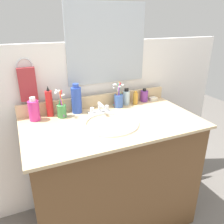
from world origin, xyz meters
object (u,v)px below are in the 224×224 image
at_px(faucet, 100,109).
at_px(cup_blue_plastic, 118,100).
at_px(bottle_gel_clear, 126,97).
at_px(bottle_soap_pink, 34,110).
at_px(bottle_oil_amber, 135,98).
at_px(bottle_cream_purple, 144,96).
at_px(hand_towel, 28,84).
at_px(bottle_shampoo_blue, 76,100).
at_px(bottle_spray_red, 49,103).
at_px(soap_bar, 153,99).
at_px(cup_green, 62,110).

xyz_separation_m(faucet, cup_blue_plastic, (0.17, 0.06, 0.03)).
distance_m(bottle_gel_clear, bottle_soap_pink, 0.68).
relative_size(bottle_oil_amber, bottle_cream_purple, 1.03).
relative_size(hand_towel, bottle_shampoo_blue, 1.05).
bearing_deg(cup_blue_plastic, bottle_spray_red, 176.18).
distance_m(faucet, bottle_gel_clear, 0.27).
xyz_separation_m(bottle_gel_clear, soap_bar, (0.24, -0.00, -0.05)).
bearing_deg(hand_towel, bottle_gel_clear, -5.31).
relative_size(bottle_spray_red, cup_blue_plastic, 1.08).
xyz_separation_m(faucet, bottle_spray_red, (-0.33, 0.09, 0.07)).
xyz_separation_m(cup_blue_plastic, soap_bar, (0.32, 0.03, -0.04)).
bearing_deg(cup_blue_plastic, bottle_shampoo_blue, 176.36).
bearing_deg(cup_green, faucet, -8.69).
relative_size(bottle_oil_amber, cup_blue_plastic, 0.55).
height_order(bottle_spray_red, cup_blue_plastic, bottle_spray_red).
bearing_deg(bottle_cream_purple, hand_towel, 176.20).
height_order(bottle_cream_purple, soap_bar, bottle_cream_purple).
relative_size(bottle_gel_clear, bottle_shampoo_blue, 0.61).
xyz_separation_m(bottle_oil_amber, soap_bar, (0.18, 0.02, -0.04)).
height_order(hand_towel, bottle_cream_purple, hand_towel).
bearing_deg(bottle_spray_red, bottle_shampoo_blue, -4.13).
xyz_separation_m(bottle_gel_clear, bottle_oil_amber, (0.07, -0.03, -0.01)).
height_order(hand_towel, bottle_spray_red, hand_towel).
xyz_separation_m(bottle_soap_pink, cup_blue_plastic, (0.60, -0.00, -0.01)).
distance_m(bottle_shampoo_blue, soap_bar, 0.64).
bearing_deg(bottle_gel_clear, cup_blue_plastic, -160.16).
xyz_separation_m(bottle_oil_amber, cup_blue_plastic, (-0.15, -0.00, 0.01)).
height_order(cup_blue_plastic, soap_bar, cup_blue_plastic).
relative_size(cup_green, soap_bar, 3.05).
relative_size(bottle_cream_purple, bottle_shampoo_blue, 0.49).
distance_m(bottle_soap_pink, soap_bar, 0.93).
bearing_deg(faucet, cup_blue_plastic, 19.05).
relative_size(faucet, bottle_soap_pink, 1.01).
distance_m(bottle_oil_amber, soap_bar, 0.18).
xyz_separation_m(faucet, bottle_soap_pink, (-0.43, 0.06, 0.04)).
distance_m(bottle_gel_clear, soap_bar, 0.25).
relative_size(bottle_oil_amber, bottle_spray_red, 0.51).
xyz_separation_m(bottle_oil_amber, bottle_soap_pink, (-0.75, -0.00, 0.02)).
distance_m(bottle_oil_amber, cup_blue_plastic, 0.15).
bearing_deg(bottle_gel_clear, soap_bar, -0.40).
bearing_deg(bottle_spray_red, soap_bar, -0.40).
relative_size(hand_towel, soap_bar, 3.44).
height_order(bottle_oil_amber, cup_blue_plastic, cup_blue_plastic).
relative_size(hand_towel, bottle_cream_purple, 2.12).
height_order(bottle_oil_amber, bottle_shampoo_blue, bottle_shampoo_blue).
xyz_separation_m(bottle_oil_amber, cup_green, (-0.58, -0.02, 0.01)).
distance_m(bottle_cream_purple, cup_green, 0.68).
relative_size(hand_towel, bottle_oil_amber, 2.07).
bearing_deg(bottle_shampoo_blue, bottle_spray_red, 175.87).
bearing_deg(bottle_shampoo_blue, bottle_oil_amber, -2.07).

